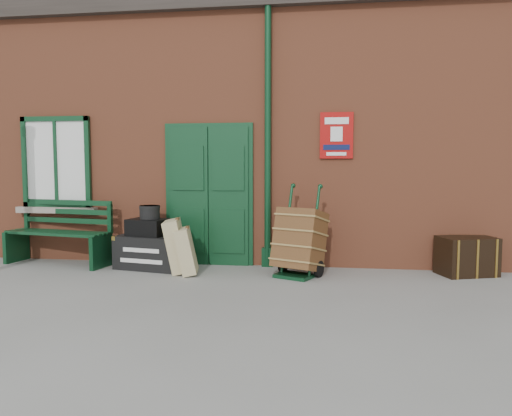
% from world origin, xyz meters
% --- Properties ---
extents(ground, '(80.00, 80.00, 0.00)m').
position_xyz_m(ground, '(0.00, 0.00, 0.00)').
color(ground, gray).
rests_on(ground, ground).
extents(station_building, '(10.30, 4.30, 4.36)m').
position_xyz_m(station_building, '(-0.00, 3.49, 2.16)').
color(station_building, '#A25234').
rests_on(station_building, ground).
extents(bench, '(1.79, 0.83, 1.07)m').
position_xyz_m(bench, '(-2.70, 1.17, 0.54)').
color(bench, '#0F371D').
rests_on(bench, ground).
extents(houdini_trunk, '(1.12, 0.75, 0.51)m').
position_xyz_m(houdini_trunk, '(-1.12, 1.03, 0.26)').
color(houdini_trunk, black).
rests_on(houdini_trunk, ground).
extents(strongbox, '(0.63, 0.51, 0.26)m').
position_xyz_m(strongbox, '(-1.17, 1.03, 0.64)').
color(strongbox, black).
rests_on(strongbox, houdini_trunk).
extents(hatbox, '(0.36, 0.36, 0.21)m').
position_xyz_m(hatbox, '(-1.14, 1.06, 0.87)').
color(hatbox, black).
rests_on(hatbox, strongbox).
extents(suitcase_back, '(0.47, 0.61, 0.80)m').
position_xyz_m(suitcase_back, '(-0.65, 0.81, 0.40)').
color(suitcase_back, tan).
rests_on(suitcase_back, ground).
extents(suitcase_front, '(0.42, 0.55, 0.69)m').
position_xyz_m(suitcase_front, '(-0.47, 0.71, 0.35)').
color(suitcase_front, tan).
rests_on(suitcase_front, ground).
extents(porter_trolley, '(0.85, 0.87, 1.30)m').
position_xyz_m(porter_trolley, '(1.18, 0.86, 0.50)').
color(porter_trolley, '#0D361C').
rests_on(porter_trolley, ground).
extents(dark_trunk, '(0.90, 0.73, 0.56)m').
position_xyz_m(dark_trunk, '(3.59, 1.25, 0.28)').
color(dark_trunk, black).
rests_on(dark_trunk, ground).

